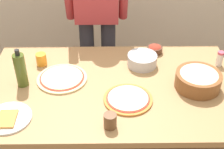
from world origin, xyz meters
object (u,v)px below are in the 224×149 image
(pizza_cooked_on_tray, at_px, (128,99))
(cup_orange, at_px, (41,59))
(cup_small_brown, at_px, (110,121))
(mixing_bowl_steel, at_px, (142,60))
(plate_with_slice, at_px, (8,118))
(salt_shaker, at_px, (220,59))
(small_sauce_bowl, at_px, (155,49))
(olive_oil_bottle, at_px, (21,70))
(person_cook, at_px, (97,9))
(dining_table, at_px, (112,97))
(pizza_raw_on_board, at_px, (62,78))
(popcorn_bowl, at_px, (198,79))

(pizza_cooked_on_tray, bearing_deg, cup_orange, 146.02)
(cup_small_brown, bearing_deg, mixing_bowl_steel, 69.33)
(plate_with_slice, height_order, salt_shaker, salt_shaker)
(small_sauce_bowl, distance_m, olive_oil_bottle, 0.96)
(person_cook, relative_size, salt_shaker, 15.28)
(dining_table, distance_m, cup_orange, 0.55)
(person_cook, relative_size, small_sauce_bowl, 14.73)
(pizza_raw_on_board, xyz_separation_m, plate_with_slice, (-0.26, -0.37, -0.00))
(dining_table, height_order, pizza_cooked_on_tray, pizza_cooked_on_tray)
(olive_oil_bottle, bearing_deg, small_sauce_bowl, 23.38)
(person_cook, relative_size, olive_oil_bottle, 6.33)
(plate_with_slice, xyz_separation_m, salt_shaker, (1.31, 0.52, 0.04))
(pizza_raw_on_board, relative_size, popcorn_bowl, 1.16)
(small_sauce_bowl, bearing_deg, person_cook, 139.77)
(pizza_raw_on_board, height_order, popcorn_bowl, popcorn_bowl)
(dining_table, bearing_deg, pizza_raw_on_board, 167.52)
(dining_table, relative_size, small_sauce_bowl, 14.55)
(cup_orange, bearing_deg, olive_oil_bottle, -109.38)
(mixing_bowl_steel, bearing_deg, cup_orange, 178.76)
(person_cook, bearing_deg, small_sauce_bowl, -40.23)
(plate_with_slice, distance_m, salt_shaker, 1.41)
(person_cook, height_order, pizza_raw_on_board, person_cook)
(person_cook, bearing_deg, pizza_cooked_on_tray, -77.13)
(person_cook, relative_size, popcorn_bowl, 5.79)
(olive_oil_bottle, height_order, cup_orange, olive_oil_bottle)
(dining_table, relative_size, salt_shaker, 15.09)
(pizza_cooked_on_tray, height_order, popcorn_bowl, popcorn_bowl)
(pizza_raw_on_board, height_order, olive_oil_bottle, olive_oil_bottle)
(popcorn_bowl, bearing_deg, dining_table, 177.97)
(pizza_raw_on_board, bearing_deg, cup_orange, 132.43)
(person_cook, xyz_separation_m, pizza_cooked_on_tray, (0.21, -0.90, -0.17))
(pizza_raw_on_board, bearing_deg, cup_small_brown, -54.61)
(dining_table, relative_size, pizza_cooked_on_tray, 5.48)
(pizza_raw_on_board, xyz_separation_m, salt_shaker, (1.05, 0.15, 0.04))
(dining_table, relative_size, pizza_raw_on_board, 4.94)
(pizza_cooked_on_tray, bearing_deg, plate_with_slice, -166.99)
(olive_oil_bottle, distance_m, salt_shaker, 1.31)
(pizza_cooked_on_tray, height_order, cup_small_brown, cup_small_brown)
(small_sauce_bowl, bearing_deg, olive_oil_bottle, -156.62)
(pizza_cooked_on_tray, relative_size, cup_orange, 3.44)
(small_sauce_bowl, distance_m, cup_orange, 0.81)
(dining_table, xyz_separation_m, small_sauce_bowl, (0.31, 0.39, 0.12))
(pizza_cooked_on_tray, bearing_deg, popcorn_bowl, 15.69)
(pizza_cooked_on_tray, distance_m, mixing_bowl_steel, 0.39)
(dining_table, height_order, mixing_bowl_steel, mixing_bowl_steel)
(pizza_raw_on_board, height_order, cup_orange, cup_orange)
(pizza_cooked_on_tray, distance_m, cup_small_brown, 0.25)
(cup_small_brown, distance_m, salt_shaker, 0.95)
(cup_orange, bearing_deg, pizza_cooked_on_tray, -33.98)
(pizza_cooked_on_tray, bearing_deg, person_cook, 102.87)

